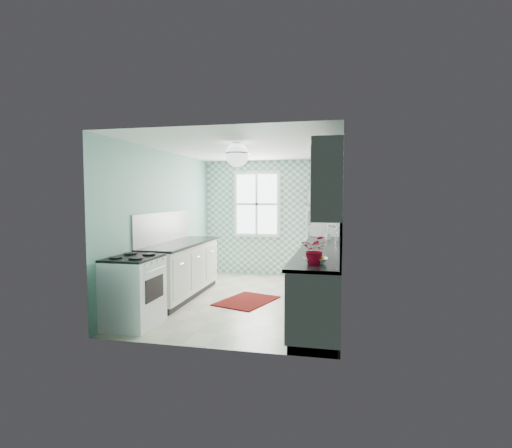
% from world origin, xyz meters
% --- Properties ---
extents(floor, '(3.00, 4.40, 0.02)m').
position_xyz_m(floor, '(0.00, 0.00, -0.01)').
color(floor, beige).
rests_on(floor, ground).
extents(ceiling, '(3.00, 4.40, 0.02)m').
position_xyz_m(ceiling, '(0.00, 0.00, 2.51)').
color(ceiling, white).
rests_on(ceiling, wall_back).
extents(wall_back, '(3.00, 0.02, 2.50)m').
position_xyz_m(wall_back, '(0.00, 2.21, 1.25)').
color(wall_back, '#6CA395').
rests_on(wall_back, floor).
extents(wall_front, '(3.00, 0.02, 2.50)m').
position_xyz_m(wall_front, '(0.00, -2.21, 1.25)').
color(wall_front, '#6CA395').
rests_on(wall_front, floor).
extents(wall_left, '(0.02, 4.40, 2.50)m').
position_xyz_m(wall_left, '(-1.51, 0.00, 1.25)').
color(wall_left, '#6CA395').
rests_on(wall_left, floor).
extents(wall_right, '(0.02, 4.40, 2.50)m').
position_xyz_m(wall_right, '(1.51, 0.00, 1.25)').
color(wall_right, '#6CA395').
rests_on(wall_right, floor).
extents(accent_wall, '(3.00, 0.01, 2.50)m').
position_xyz_m(accent_wall, '(0.00, 2.19, 1.25)').
color(accent_wall, '#61A893').
rests_on(accent_wall, wall_back).
extents(window, '(1.04, 0.05, 1.44)m').
position_xyz_m(window, '(-0.35, 2.16, 1.55)').
color(window, white).
rests_on(window, wall_back).
extents(backsplash_right, '(0.02, 3.60, 0.51)m').
position_xyz_m(backsplash_right, '(1.49, -0.40, 1.20)').
color(backsplash_right, white).
rests_on(backsplash_right, wall_right).
extents(backsplash_left, '(0.02, 2.15, 0.51)m').
position_xyz_m(backsplash_left, '(-1.49, -0.07, 1.20)').
color(backsplash_left, white).
rests_on(backsplash_left, wall_left).
extents(upper_cabinets_right, '(0.33, 3.20, 0.90)m').
position_xyz_m(upper_cabinets_right, '(1.33, -0.60, 1.90)').
color(upper_cabinets_right, white).
rests_on(upper_cabinets_right, wall_right).
extents(upper_cabinet_fridge, '(0.40, 0.74, 0.40)m').
position_xyz_m(upper_cabinet_fridge, '(1.30, 1.83, 2.25)').
color(upper_cabinet_fridge, white).
rests_on(upper_cabinet_fridge, wall_right).
extents(ceiling_light, '(0.34, 0.34, 0.35)m').
position_xyz_m(ceiling_light, '(0.00, -0.80, 2.32)').
color(ceiling_light, silver).
rests_on(ceiling_light, ceiling).
extents(base_cabinets_right, '(0.60, 3.60, 0.90)m').
position_xyz_m(base_cabinets_right, '(1.20, -0.40, 0.45)').
color(base_cabinets_right, white).
rests_on(base_cabinets_right, floor).
extents(countertop_right, '(0.63, 3.60, 0.04)m').
position_xyz_m(countertop_right, '(1.19, -0.40, 0.92)').
color(countertop_right, black).
rests_on(countertop_right, base_cabinets_right).
extents(base_cabinets_left, '(0.60, 2.15, 0.90)m').
position_xyz_m(base_cabinets_left, '(-1.20, -0.07, 0.45)').
color(base_cabinets_left, white).
rests_on(base_cabinets_left, floor).
extents(countertop_left, '(0.63, 2.15, 0.04)m').
position_xyz_m(countertop_left, '(-1.19, -0.07, 0.92)').
color(countertop_left, black).
rests_on(countertop_left, base_cabinets_left).
extents(fridge, '(0.66, 0.66, 1.52)m').
position_xyz_m(fridge, '(1.11, 1.81, 0.76)').
color(fridge, white).
rests_on(fridge, floor).
extents(stove, '(0.61, 0.76, 0.91)m').
position_xyz_m(stove, '(-1.20, -1.65, 0.48)').
color(stove, white).
rests_on(stove, floor).
extents(sink, '(0.56, 0.47, 0.53)m').
position_xyz_m(sink, '(1.20, 0.58, 0.93)').
color(sink, silver).
rests_on(sink, countertop_right).
extents(rug, '(1.02, 1.21, 0.02)m').
position_xyz_m(rug, '(-0.02, -0.14, 0.01)').
color(rug, '#650001').
rests_on(rug, floor).
extents(dish_towel, '(0.03, 0.24, 0.36)m').
position_xyz_m(dish_towel, '(0.89, 0.36, 0.48)').
color(dish_towel, '#58B09B').
rests_on(dish_towel, base_cabinets_right).
extents(fruit_bowl, '(0.34, 0.34, 0.07)m').
position_xyz_m(fruit_bowl, '(1.20, -1.73, 0.98)').
color(fruit_bowl, silver).
rests_on(fruit_bowl, countertop_right).
extents(potted_plant, '(0.37, 0.34, 0.34)m').
position_xyz_m(potted_plant, '(1.20, -1.81, 1.11)').
color(potted_plant, '#A72216').
rests_on(potted_plant, countertop_right).
extents(soap_bottle, '(0.09, 0.09, 0.17)m').
position_xyz_m(soap_bottle, '(1.25, 0.84, 1.02)').
color(soap_bottle, '#7CA5AE').
rests_on(soap_bottle, countertop_right).
extents(microwave, '(0.64, 0.45, 0.34)m').
position_xyz_m(microwave, '(1.11, 1.81, 1.69)').
color(microwave, silver).
rests_on(microwave, fridge).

